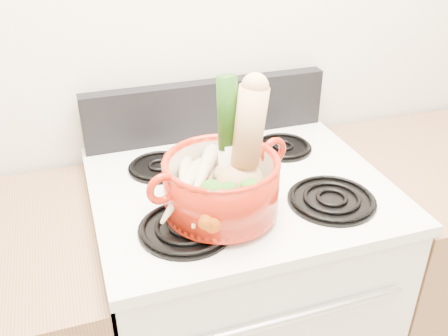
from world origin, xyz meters
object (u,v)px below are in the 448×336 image
object	(u,v)px
dutch_oven	(221,186)
squash	(240,147)
leek	(228,138)
stove_body	(237,313)

from	to	relation	value
dutch_oven	squash	size ratio (longest dim) A/B	0.96
dutch_oven	leek	bearing A→B (deg)	13.01
dutch_oven	leek	size ratio (longest dim) A/B	0.87
stove_body	leek	bearing A→B (deg)	-122.00
dutch_oven	squash	distance (m)	0.11
squash	leek	size ratio (longest dim) A/B	0.91
stove_body	dutch_oven	bearing A→B (deg)	-126.04
squash	leek	world-z (taller)	leek
stove_body	dutch_oven	distance (m)	0.60
squash	stove_body	bearing A→B (deg)	63.43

